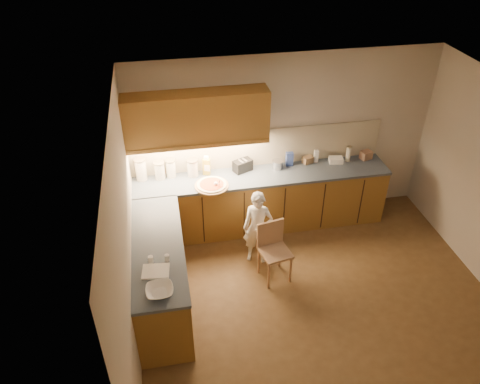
{
  "coord_description": "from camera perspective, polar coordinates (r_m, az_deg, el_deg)",
  "views": [
    {
      "loc": [
        -1.76,
        -3.91,
        4.56
      ],
      "look_at": [
        -0.8,
        1.2,
        1.0
      ],
      "focal_mm": 35.0,
      "sensor_mm": 36.0,
      "label": 1
    }
  ],
  "objects": [
    {
      "name": "room",
      "position": [
        5.17,
        11.25,
        -0.29
      ],
      "size": [
        4.54,
        4.5,
        2.62
      ],
      "color": "brown",
      "rests_on": "ground"
    },
    {
      "name": "l_counter",
      "position": [
        6.64,
        -1.12,
        -3.72
      ],
      "size": [
        3.77,
        2.62,
        0.92
      ],
      "color": "olive",
      "rests_on": "ground"
    },
    {
      "name": "backsplash",
      "position": [
        6.92,
        2.27,
        5.42
      ],
      "size": [
        3.75,
        0.02,
        0.58
      ],
      "primitive_type": "cube",
      "color": "#BAAE90",
      "rests_on": "l_counter"
    },
    {
      "name": "upper_cabinets",
      "position": [
        6.36,
        -5.32,
        9.02
      ],
      "size": [
        1.95,
        0.36,
        0.73
      ],
      "color": "olive",
      "rests_on": "ground"
    },
    {
      "name": "pizza_on_board",
      "position": [
        6.56,
        -3.45,
        0.85
      ],
      "size": [
        0.48,
        0.48,
        0.19
      ],
      "rotation": [
        0.0,
        0.0,
        0.28
      ],
      "color": "tan",
      "rests_on": "l_counter"
    },
    {
      "name": "child",
      "position": [
        6.4,
        2.19,
        -4.42
      ],
      "size": [
        0.47,
        0.38,
        1.11
      ],
      "primitive_type": "imported",
      "rotation": [
        0.0,
        0.0,
        -0.33
      ],
      "color": "white",
      "rests_on": "ground"
    },
    {
      "name": "wooden_chair",
      "position": [
        6.22,
        4.07,
        -6.69
      ],
      "size": [
        0.44,
        0.44,
        0.83
      ],
      "rotation": [
        0.0,
        0.0,
        0.2
      ],
      "color": "tan",
      "rests_on": "ground"
    },
    {
      "name": "mixing_bowl",
      "position": [
        5.05,
        -9.77,
        -11.8
      ],
      "size": [
        0.29,
        0.29,
        0.07
      ],
      "primitive_type": "imported",
      "rotation": [
        0.0,
        0.0,
        0.02
      ],
      "color": "white",
      "rests_on": "l_counter"
    },
    {
      "name": "canister_a",
      "position": [
        6.77,
        -12.0,
        2.74
      ],
      "size": [
        0.17,
        0.17,
        0.33
      ],
      "rotation": [
        0.0,
        0.0,
        -0.36
      ],
      "color": "white",
      "rests_on": "l_counter"
    },
    {
      "name": "canister_b",
      "position": [
        6.76,
        -9.76,
        2.62
      ],
      "size": [
        0.15,
        0.15,
        0.27
      ],
      "rotation": [
        0.0,
        0.0,
        0.22
      ],
      "color": "beige",
      "rests_on": "l_counter"
    },
    {
      "name": "canister_c",
      "position": [
        6.78,
        -8.45,
        2.89
      ],
      "size": [
        0.15,
        0.15,
        0.28
      ],
      "rotation": [
        0.0,
        0.0,
        -0.27
      ],
      "color": "white",
      "rests_on": "l_counter"
    },
    {
      "name": "canister_d",
      "position": [
        6.76,
        -5.8,
        2.97
      ],
      "size": [
        0.16,
        0.16,
        0.27
      ],
      "rotation": [
        0.0,
        0.0,
        0.25
      ],
      "color": "beige",
      "rests_on": "l_counter"
    },
    {
      "name": "oil_jug",
      "position": [
        6.77,
        -4.1,
        3.16
      ],
      "size": [
        0.12,
        0.1,
        0.3
      ],
      "rotation": [
        0.0,
        0.0,
        -0.36
      ],
      "color": "#B19923",
      "rests_on": "l_counter"
    },
    {
      "name": "toaster",
      "position": [
        6.86,
        0.33,
        3.24
      ],
      "size": [
        0.31,
        0.25,
        0.18
      ],
      "rotation": [
        0.0,
        0.0,
        0.42
      ],
      "color": "black",
      "rests_on": "l_counter"
    },
    {
      "name": "steel_pot",
      "position": [
        6.96,
        4.59,
        3.36
      ],
      "size": [
        0.17,
        0.17,
        0.13
      ],
      "color": "#B8B9BE",
      "rests_on": "l_counter"
    },
    {
      "name": "blue_box",
      "position": [
        7.03,
        6.04,
        4.03
      ],
      "size": [
        0.11,
        0.08,
        0.21
      ],
      "primitive_type": "cube",
      "rotation": [
        0.0,
        0.0,
        -0.04
      ],
      "color": "#324998",
      "rests_on": "l_counter"
    },
    {
      "name": "card_box_a",
      "position": [
        7.15,
        8.26,
        3.9
      ],
      "size": [
        0.17,
        0.15,
        0.1
      ],
      "primitive_type": "cube",
      "rotation": [
        0.0,
        0.0,
        0.33
      ],
      "color": "#977651",
      "rests_on": "l_counter"
    },
    {
      "name": "white_bottle",
      "position": [
        7.18,
        9.25,
        4.34
      ],
      "size": [
        0.07,
        0.07,
        0.19
      ],
      "primitive_type": "cube",
      "rotation": [
        0.0,
        0.0,
        -0.08
      ],
      "color": "white",
      "rests_on": "l_counter"
    },
    {
      "name": "flat_pack",
      "position": [
        7.24,
        11.61,
        3.85
      ],
      "size": [
        0.22,
        0.17,
        0.08
      ],
      "primitive_type": "cube",
      "rotation": [
        0.0,
        0.0,
        -0.16
      ],
      "color": "white",
      "rests_on": "l_counter"
    },
    {
      "name": "tall_jar",
      "position": [
        7.29,
        13.07,
        4.58
      ],
      "size": [
        0.08,
        0.08,
        0.24
      ],
      "rotation": [
        0.0,
        0.0,
        0.23
      ],
      "color": "silver",
      "rests_on": "l_counter"
    },
    {
      "name": "card_box_b",
      "position": [
        7.44,
        15.11,
        4.38
      ],
      "size": [
        0.19,
        0.17,
        0.13
      ],
      "primitive_type": "cube",
      "rotation": [
        0.0,
        0.0,
        0.3
      ],
      "color": "tan",
      "rests_on": "l_counter"
    },
    {
      "name": "dough_cloth",
      "position": [
        5.31,
        -10.24,
        -9.49
      ],
      "size": [
        0.32,
        0.26,
        0.02
      ],
      "primitive_type": "cube",
      "rotation": [
        0.0,
        0.0,
        -0.11
      ],
      "color": "white",
      "rests_on": "l_counter"
    },
    {
      "name": "spice_jar_a",
      "position": [
        5.41,
        -10.83,
        -8.06
      ],
      "size": [
        0.08,
        0.08,
        0.08
      ],
      "primitive_type": "cylinder",
      "rotation": [
        0.0,
        0.0,
        -0.29
      ],
      "color": "white",
      "rests_on": "l_counter"
    },
    {
      "name": "spice_jar_b",
      "position": [
        5.41,
        -8.9,
        -7.91
      ],
      "size": [
        0.07,
        0.07,
        0.07
      ],
      "primitive_type": "cylinder",
      "rotation": [
        0.0,
        0.0,
        -0.23
      ],
      "color": "silver",
      "rests_on": "l_counter"
    }
  ]
}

